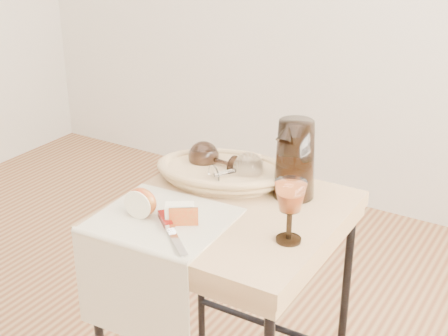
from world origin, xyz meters
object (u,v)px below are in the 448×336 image
Objects in this scene: tea_towel at (163,220)px; goblet_lying_b at (234,171)px; bread_basket at (222,174)px; wine_goblet at (290,212)px; table_knife at (171,231)px; apple_half at (142,202)px; side_table at (228,321)px; pitcher at (295,159)px; goblet_lying_a at (216,160)px.

goblet_lying_b reaches higher than tea_towel.
goblet_lying_b reaches higher than bread_basket.
bread_basket is 2.13× the size of wine_goblet.
tea_towel is at bearing -178.83° from table_knife.
wine_goblet is at bearing 7.06° from apple_half.
pitcher is (0.11, 0.15, 0.46)m from side_table.
apple_half is (-0.36, -0.08, -0.03)m from wine_goblet.
pitcher reaches higher than tea_towel.
wine_goblet reaches higher than apple_half.
goblet_lying_a is at bearing 143.66° from table_knife.
goblet_lying_a reaches higher than table_knife.
table_knife is at bearing -117.73° from pitcher.
table_knife reaches higher than tea_towel.
apple_half is (-0.16, -0.15, 0.40)m from side_table.
pitcher reaches higher than table_knife.
apple_half is at bearing -167.04° from wine_goblet.
goblet_lying_a is 0.08m from goblet_lying_b.
side_table is 0.50m from pitcher.
table_knife is at bearing -147.98° from goblet_lying_b.
tea_towel is 2.26× the size of goblet_lying_a.
goblet_lying_b is 0.28m from apple_half.
pitcher reaches higher than goblet_lying_a.
table_knife is at bearing -101.64° from side_table.
wine_goblet is at bearing 153.58° from goblet_lying_a.
wine_goblet reaches higher than goblet_lying_b.
side_table is 8.90× the size of apple_half.
pitcher is at bearing 106.06° from table_knife.
apple_half is (-0.11, -0.26, -0.01)m from goblet_lying_b.
side_table is at bearing -129.94° from pitcher.
tea_towel is 0.26m from goblet_lying_b.
goblet_lying_a is at bearing 97.19° from goblet_lying_b.
wine_goblet is (0.10, -0.22, -0.03)m from pitcher.
goblet_lying_a is at bearing 131.60° from side_table.
wine_goblet is 0.74× the size of table_knife.
goblet_lying_b is at bearing 162.12° from goblet_lying_a.
side_table is at bearing 117.83° from table_knife.
table_knife is (0.01, -0.30, -0.04)m from goblet_lying_b.
goblet_lying_a is at bearing 77.49° from apple_half.
bread_basket reaches higher than table_knife.
apple_half is (-0.06, -0.28, 0.02)m from bread_basket.
goblet_lying_a is 0.24m from pitcher.
side_table is 0.45m from goblet_lying_a.
bread_basket is at bearing 159.19° from goblet_lying_a.
side_table is at bearing 161.69° from wine_goblet.
side_table is 0.42m from goblet_lying_b.
goblet_lying_b is 0.30m from table_knife.
wine_goblet is at bearing -49.14° from bread_basket.
bread_basket is at bearing 71.29° from apple_half.
apple_half is (-0.05, -0.01, 0.04)m from tea_towel.
pitcher is 0.24m from wine_goblet.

